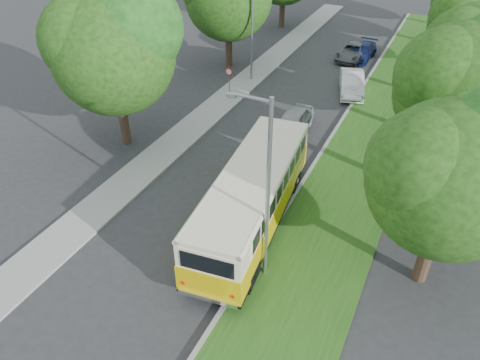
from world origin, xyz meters
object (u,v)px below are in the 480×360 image
at_px(car_white, 352,83).
at_px(car_silver, 293,122).
at_px(lamppost_far, 251,27).
at_px(vintage_bus, 252,199).
at_px(car_grey, 353,52).
at_px(lamppost_near, 266,188).
at_px(car_blue, 362,52).

bearing_deg(car_white, car_silver, -120.80).
bearing_deg(lamppost_far, car_white, 6.70).
distance_m(vintage_bus, car_grey, 23.87).
distance_m(lamppost_far, car_silver, 9.33).
xyz_separation_m(lamppost_far, vintage_bus, (7.27, -15.92, -2.54)).
xyz_separation_m(lamppost_near, vintage_bus, (-1.63, 2.58, -2.80)).
height_order(lamppost_far, car_blue, lamppost_far).
distance_m(lamppost_near, car_blue, 27.09).
xyz_separation_m(vintage_bus, car_silver, (-1.44, 9.48, -0.86)).
height_order(vintage_bus, car_grey, vintage_bus).
distance_m(vintage_bus, car_blue, 24.19).
xyz_separation_m(vintage_bus, car_blue, (-0.53, 24.16, -0.95)).
bearing_deg(car_white, car_blue, 80.87).
height_order(lamppost_near, car_blue, lamppost_near).
relative_size(vintage_bus, car_grey, 2.29).
distance_m(lamppost_near, car_grey, 26.81).
height_order(car_silver, car_white, car_white).
relative_size(vintage_bus, car_silver, 2.53).
height_order(vintage_bus, car_blue, vintage_bus).
relative_size(vintage_bus, car_blue, 2.45).
xyz_separation_m(lamppost_near, car_silver, (-3.07, 12.06, -3.66)).
distance_m(lamppost_near, car_silver, 12.97).
distance_m(car_white, car_blue, 7.40).
height_order(car_silver, car_grey, car_silver).
distance_m(lamppost_near, car_white, 19.78).
xyz_separation_m(car_silver, car_blue, (0.91, 14.69, -0.09)).
bearing_deg(lamppost_far, vintage_bus, -65.44).
bearing_deg(car_silver, car_blue, 87.83).
distance_m(lamppost_near, lamppost_far, 20.53).
relative_size(lamppost_far, car_grey, 1.63).
bearing_deg(car_blue, lamppost_far, -126.15).
bearing_deg(car_white, car_grey, 86.39).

